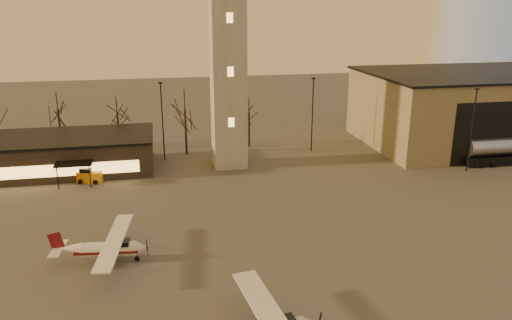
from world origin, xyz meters
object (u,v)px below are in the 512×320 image
(fuel_truck, at_px, (497,153))
(service_cart, at_px, (90,176))
(hangar, at_px, (472,108))
(cessna_rear, at_px, (111,251))
(control_tower, at_px, (227,32))
(terminal, at_px, (47,154))

(fuel_truck, relative_size, service_cart, 3.06)
(hangar, relative_size, cessna_rear, 3.05)
(control_tower, distance_m, terminal, 26.24)
(control_tower, xyz_separation_m, fuel_truck, (33.52, -6.00, -14.99))
(hangar, height_order, service_cart, hangar)
(hangar, height_order, terminal, hangar)
(terminal, bearing_deg, fuel_truck, -8.18)
(cessna_rear, distance_m, service_cart, 20.07)
(cessna_rear, bearing_deg, terminal, 117.37)
(hangar, relative_size, fuel_truck, 3.35)
(terminal, bearing_deg, cessna_rear, -69.48)
(hangar, height_order, fuel_truck, hangar)
(cessna_rear, xyz_separation_m, fuel_truck, (46.28, 16.69, 0.39))
(cessna_rear, height_order, service_cart, cessna_rear)
(control_tower, xyz_separation_m, hangar, (36.00, 3.98, -11.17))
(control_tower, relative_size, terminal, 1.28)
(cessna_rear, distance_m, fuel_truck, 49.19)
(control_tower, bearing_deg, fuel_truck, -10.15)
(cessna_rear, relative_size, fuel_truck, 1.10)
(control_tower, bearing_deg, terminal, 174.85)
(service_cart, bearing_deg, cessna_rear, -61.82)
(fuel_truck, xyz_separation_m, service_cart, (-50.10, 3.02, -0.69))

